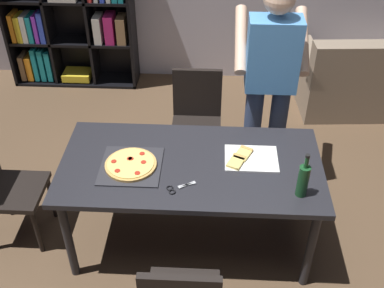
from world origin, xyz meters
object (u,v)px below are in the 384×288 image
object	(u,v)px
pepperoni_pizza_on_tray	(131,165)
wine_bottle	(303,180)
person_serving_pizza	(270,81)
bookshelf	(69,2)
dining_table	(191,171)
chair_far_side	(197,115)
kitchen_scissors	(177,188)
chair_left_end	(0,182)
couch	(382,81)

from	to	relation	value
pepperoni_pizza_on_tray	wine_bottle	world-z (taller)	wine_bottle
person_serving_pizza	bookshelf	bearing A→B (deg)	139.90
dining_table	pepperoni_pizza_on_tray	distance (m)	0.41
person_serving_pizza	chair_far_side	bearing A→B (deg)	158.60
chair_far_side	wine_bottle	distance (m)	1.43
pepperoni_pizza_on_tray	kitchen_scissors	bearing A→B (deg)	-31.67
chair_left_end	kitchen_scissors	distance (m)	1.34
dining_table	bookshelf	world-z (taller)	bookshelf
chair_left_end	bookshelf	distance (m)	2.42
chair_left_end	kitchen_scissors	bearing A→B (deg)	-11.05
chair_far_side	chair_left_end	distance (m)	1.66
wine_bottle	couch	bearing A→B (deg)	61.85
couch	pepperoni_pizza_on_tray	xyz separation A→B (m)	(-2.30, -2.04, 0.46)
bookshelf	pepperoni_pizza_on_tray	world-z (taller)	bookshelf
dining_table	couch	size ratio (longest dim) A/B	1.01
couch	person_serving_pizza	distance (m)	1.98
pepperoni_pizza_on_tray	kitchen_scissors	distance (m)	0.38
couch	wine_bottle	distance (m)	2.61
chair_far_side	chair_left_end	bearing A→B (deg)	-145.91
chair_far_side	kitchen_scissors	size ratio (longest dim) A/B	4.62
bookshelf	person_serving_pizza	bearing A→B (deg)	-40.10
couch	bookshelf	distance (m)	3.41
dining_table	kitchen_scissors	size ratio (longest dim) A/B	9.11
chair_far_side	couch	size ratio (longest dim) A/B	0.51
chair_far_side	couch	bearing A→B (deg)	29.04
bookshelf	pepperoni_pizza_on_tray	distance (m)	2.65
kitchen_scissors	wine_bottle	bearing A→B (deg)	-0.73
dining_table	kitchen_scissors	distance (m)	0.28
couch	chair_left_end	bearing A→B (deg)	-148.77
chair_far_side	bookshelf	distance (m)	2.08
chair_left_end	couch	bearing A→B (deg)	31.23
bookshelf	pepperoni_pizza_on_tray	bearing A→B (deg)	-67.17
chair_left_end	kitchen_scissors	xyz separation A→B (m)	(1.30, -0.25, 0.24)
bookshelf	couch	bearing A→B (deg)	-6.77
pepperoni_pizza_on_tray	kitchen_scissors	world-z (taller)	pepperoni_pizza_on_tray
dining_table	wine_bottle	distance (m)	0.77
bookshelf	person_serving_pizza	world-z (taller)	bookshelf
chair_left_end	couch	distance (m)	3.84
bookshelf	pepperoni_pizza_on_tray	size ratio (longest dim) A/B	4.81
dining_table	chair_far_side	world-z (taller)	chair_far_side
couch	kitchen_scissors	xyz separation A→B (m)	(-1.98, -2.24, 0.45)
chair_far_side	bookshelf	size ratio (longest dim) A/B	0.46
chair_far_side	person_serving_pizza	world-z (taller)	person_serving_pizza
chair_far_side	wine_bottle	xyz separation A→B (m)	(0.70, -1.19, 0.36)
chair_far_side	bookshelf	xyz separation A→B (m)	(-1.42, 1.45, 0.42)
chair_far_side	wine_bottle	size ratio (longest dim) A/B	2.85
couch	bookshelf	world-z (taller)	bookshelf
couch	pepperoni_pizza_on_tray	world-z (taller)	couch
dining_table	chair_far_side	distance (m)	0.94
dining_table	pepperoni_pizza_on_tray	xyz separation A→B (m)	(-0.40, -0.05, 0.09)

